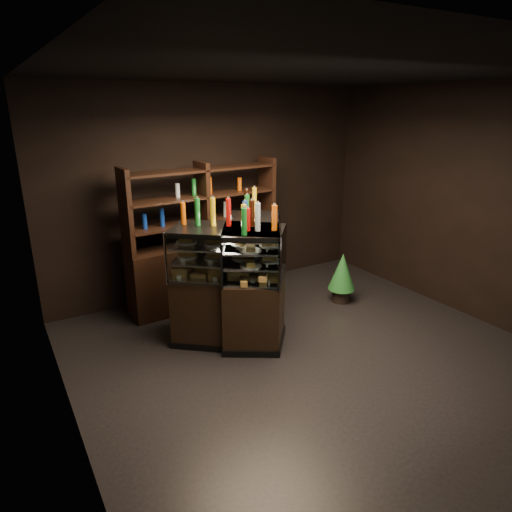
{
  "coord_description": "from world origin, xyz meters",
  "views": [
    {
      "loc": [
        -2.85,
        -3.51,
        2.74
      ],
      "look_at": [
        -0.32,
        0.74,
        1.07
      ],
      "focal_mm": 32.0,
      "sensor_mm": 36.0,
      "label": 1
    }
  ],
  "objects": [
    {
      "name": "display_case",
      "position": [
        -0.43,
        0.92,
        0.48
      ],
      "size": [
        1.68,
        1.45,
        1.42
      ],
      "rotation": [
        0.0,
        0.0,
        0.16
      ],
      "color": "black",
      "rests_on": "ground"
    },
    {
      "name": "back_shelving",
      "position": [
        -0.38,
        2.05,
        0.61
      ],
      "size": [
        2.19,
        0.53,
        2.0
      ],
      "rotation": [
        0.0,
        0.0,
        0.05
      ],
      "color": "black",
      "rests_on": "ground"
    },
    {
      "name": "ground",
      "position": [
        0.0,
        0.0,
        0.0
      ],
      "size": [
        5.0,
        5.0,
        0.0
      ],
      "primitive_type": "plane",
      "color": "black",
      "rests_on": "ground"
    },
    {
      "name": "potted_conifer",
      "position": [
        1.3,
        1.07,
        0.47
      ],
      "size": [
        0.38,
        0.38,
        0.82
      ],
      "rotation": [
        0.0,
        0.0,
        -0.43
      ],
      "color": "black",
      "rests_on": "ground"
    },
    {
      "name": "food_display",
      "position": [
        -0.43,
        0.91,
        1.07
      ],
      "size": [
        1.27,
        1.1,
        0.44
      ],
      "color": "gold",
      "rests_on": "display_case"
    },
    {
      "name": "bottles_top",
      "position": [
        -0.43,
        0.92,
        1.55
      ],
      "size": [
        1.1,
        0.96,
        0.3
      ],
      "color": "#D8590A",
      "rests_on": "display_case"
    },
    {
      "name": "room_shell",
      "position": [
        0.0,
        0.0,
        1.94
      ],
      "size": [
        5.02,
        5.02,
        3.01
      ],
      "color": "black",
      "rests_on": "ground"
    }
  ]
}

